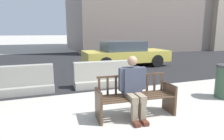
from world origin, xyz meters
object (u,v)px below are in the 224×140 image
Objects in this scene: seated_person at (133,86)px; jersey_barrier_centre at (104,76)px; street_bench at (135,98)px; car_taxi_near at (125,54)px; jersey_barrier_left at (18,83)px.

seated_person is 2.63m from jersey_barrier_centre.
street_bench is 6.43m from car_taxi_near.
jersey_barrier_centre is 2.63m from jersey_barrier_left.
car_taxi_near reaches higher than jersey_barrier_centre.
car_taxi_near is at bearing 34.64° from jersey_barrier_left.
jersey_barrier_left is 5.97m from car_taxi_near.
seated_person reaches higher than jersey_barrier_centre.
car_taxi_near is at bearing 56.50° from jersey_barrier_centre.
seated_person is at bearing -47.20° from jersey_barrier_left.
jersey_barrier_centre is 4.13m from car_taxi_near.
seated_person is (-0.08, -0.05, 0.29)m from street_bench.
seated_person is at bearing -147.16° from street_bench.
jersey_barrier_centre is (0.18, 2.60, -0.35)m from seated_person.
jersey_barrier_centre is 0.45× the size of car_taxi_near.
street_bench is 2.55m from jersey_barrier_centre.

